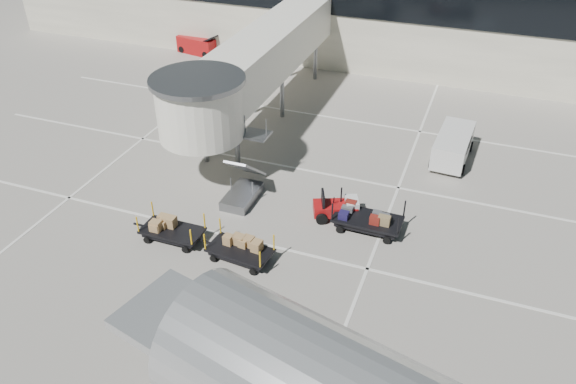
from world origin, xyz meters
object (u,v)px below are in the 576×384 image
belt_loader (198,45)px  suitcase_cart (368,221)px  baggage_tug (336,208)px  box_cart_near (240,250)px  minivan (454,143)px  ground_worker (201,323)px  box_cart_far (173,231)px

belt_loader → suitcase_cart: bearing=-33.7°
baggage_tug → belt_loader: (-17.65, 18.68, 0.16)m
box_cart_near → belt_loader: size_ratio=0.92×
suitcase_cart → baggage_tug: bearing=163.4°
box_cart_near → minivan: size_ratio=0.81×
ground_worker → belt_loader: ground_worker is taller
minivan → ground_worker: bearing=-109.0°
baggage_tug → minivan: bearing=36.8°
box_cart_near → minivan: 14.80m
box_cart_far → belt_loader: size_ratio=0.91×
suitcase_cart → box_cart_near: size_ratio=1.12×
baggage_tug → minivan: 9.22m
box_cart_far → baggage_tug: bearing=33.6°
box_cart_far → ground_worker: bearing=-50.3°
baggage_tug → suitcase_cart: suitcase_cart is taller
box_cart_near → belt_loader: (-14.55, 23.32, 0.18)m
minivan → box_cart_near: bearing=-118.5°
ground_worker → baggage_tug: bearing=70.9°
baggage_tug → box_cart_far: 8.02m
baggage_tug → suitcase_cart: (1.75, -0.55, 0.03)m
baggage_tug → suitcase_cart: size_ratio=0.60×
minivan → belt_loader: (-22.33, 10.74, -0.31)m
ground_worker → suitcase_cart: bearing=60.2°
suitcase_cart → box_cart_near: bearing=-139.0°
minivan → belt_loader: size_ratio=1.14×
baggage_tug → box_cart_near: (-3.10, -4.65, -0.01)m
box_cart_far → ground_worker: ground_worker is taller
suitcase_cart → box_cart_far: 9.28m
box_cart_near → ground_worker: size_ratio=1.95×
baggage_tug → ground_worker: bearing=-127.3°
baggage_tug → suitcase_cart: 1.84m
suitcase_cart → ground_worker: (-4.22, -8.93, 0.38)m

